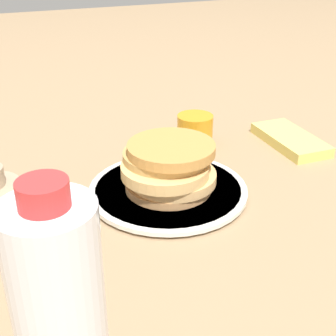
% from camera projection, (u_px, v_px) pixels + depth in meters
% --- Properties ---
extents(ground_plane, '(4.00, 4.00, 0.00)m').
position_uv_depth(ground_plane, '(152.00, 194.00, 0.75)').
color(ground_plane, '#9E7F5B').
extents(plate, '(0.25, 0.25, 0.01)m').
position_uv_depth(plate, '(168.00, 190.00, 0.75)').
color(plate, silver).
rests_on(plate, ground_plane).
extents(pancake_stack, '(0.15, 0.15, 0.07)m').
position_uv_depth(pancake_stack, '(169.00, 167.00, 0.73)').
color(pancake_stack, tan).
rests_on(pancake_stack, plate).
extents(juice_glass, '(0.07, 0.07, 0.06)m').
position_uv_depth(juice_glass, '(195.00, 130.00, 0.92)').
color(juice_glass, orange).
rests_on(juice_glass, ground_plane).
extents(water_bottle_near, '(0.07, 0.07, 0.24)m').
position_uv_depth(water_bottle_near, '(63.00, 336.00, 0.34)').
color(water_bottle_near, white).
rests_on(water_bottle_near, ground_plane).
extents(napkin, '(0.17, 0.09, 0.02)m').
position_uv_depth(napkin, '(290.00, 140.00, 0.92)').
color(napkin, '#E5D166').
rests_on(napkin, ground_plane).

